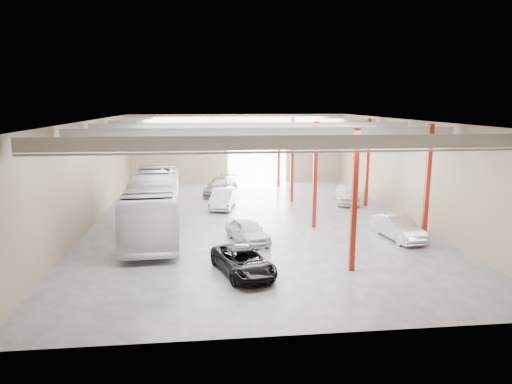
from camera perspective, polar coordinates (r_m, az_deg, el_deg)
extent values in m
cube|color=#46464B|center=(32.02, -0.25, -3.67)|extent=(22.00, 32.00, 0.01)
cube|color=#AEAEA9|center=(30.98, -0.26, 8.94)|extent=(22.00, 32.00, 0.12)
cube|color=#806E50|center=(47.13, -2.31, 5.43)|extent=(22.00, 0.12, 7.00)
cube|color=#806E50|center=(15.85, 5.88, -6.14)|extent=(22.00, 0.12, 7.00)
cube|color=#806E50|center=(32.09, -20.20, 2.05)|extent=(0.12, 32.00, 7.00)
cube|color=#806E50|center=(34.25, 18.39, 2.70)|extent=(0.12, 32.00, 7.00)
cube|color=white|center=(47.28, 0.13, 4.24)|extent=(6.00, 0.20, 5.00)
cube|color=maroon|center=(22.45, 12.18, -1.18)|extent=(0.25, 0.25, 7.00)
cube|color=maroon|center=(30.01, 7.39, 2.06)|extent=(0.25, 0.25, 7.00)
cube|color=maroon|center=(37.75, 4.54, 3.97)|extent=(0.25, 0.25, 7.00)
cube|color=maroon|center=(44.60, 2.85, 5.10)|extent=(0.25, 0.25, 7.00)
cube|color=maroon|center=(28.27, 20.64, 0.87)|extent=(0.25, 0.25, 7.00)
cube|color=maroon|center=(37.35, 13.76, 3.61)|extent=(0.25, 0.25, 7.00)
cube|color=#B4B5B0|center=(19.14, 3.55, 6.19)|extent=(21.60, 0.15, 0.60)
cube|color=#B4B5B0|center=(19.18, 3.53, 5.00)|extent=(21.60, 0.10, 0.10)
cube|color=#B4B5B0|center=(25.05, 1.20, 7.38)|extent=(21.60, 0.15, 0.60)
cube|color=#B4B5B0|center=(25.08, 1.19, 6.47)|extent=(21.60, 0.10, 0.10)
cube|color=#B4B5B0|center=(31.00, -0.26, 8.11)|extent=(21.60, 0.15, 0.60)
cube|color=#B4B5B0|center=(31.03, -0.26, 7.37)|extent=(21.60, 0.10, 0.10)
cube|color=#B4B5B0|center=(36.97, -1.25, 8.60)|extent=(21.60, 0.15, 0.60)
cube|color=#B4B5B0|center=(36.99, -1.25, 7.98)|extent=(21.60, 0.10, 0.10)
cube|color=#B4B5B0|center=(42.94, -1.97, 8.95)|extent=(21.60, 0.15, 0.60)
cube|color=#B4B5B0|center=(42.96, -1.96, 8.42)|extent=(21.60, 0.10, 0.10)
imported|color=silver|center=(29.78, -12.61, -1.45)|extent=(3.79, 13.32, 3.67)
imported|color=black|center=(22.31, -1.63, -8.66)|extent=(3.33, 4.99, 1.27)
imported|color=silver|center=(27.29, -1.07, -4.84)|extent=(2.83, 4.29, 1.36)
imported|color=silver|center=(36.08, -4.17, -0.77)|extent=(2.43, 4.84, 1.52)
imported|color=slate|center=(41.18, -4.44, 0.71)|extent=(3.62, 5.61, 1.51)
imported|color=silver|center=(29.10, 17.39, -4.28)|extent=(2.05, 4.46, 1.42)
imported|color=silver|center=(38.49, 11.30, -0.18)|extent=(2.76, 4.86, 1.56)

